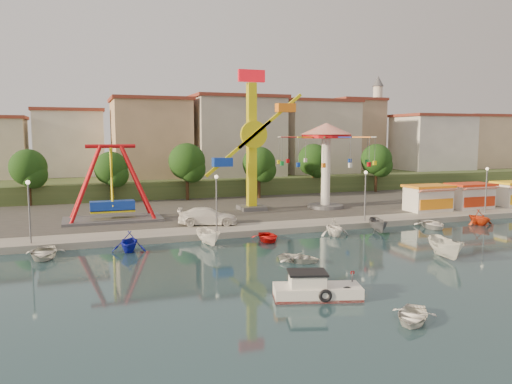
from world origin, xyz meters
name	(u,v)px	position (x,y,z in m)	size (l,w,h in m)	color
ground	(365,263)	(0.00, 0.00, 0.00)	(200.00, 200.00, 0.00)	#142F37
quay_deck	(190,183)	(0.00, 62.00, 0.30)	(200.00, 100.00, 0.60)	#9E998E
asphalt_pad	(242,203)	(0.00, 30.00, 0.60)	(90.00, 28.00, 0.01)	#4C4944
hill_terrace	(185,175)	(0.00, 67.00, 1.50)	(200.00, 60.00, 3.00)	#384C26
pirate_ship_ride	(112,185)	(-16.83, 22.02, 4.39)	(10.00, 5.00, 8.00)	#59595E
kamikaze_tower	(256,145)	(-0.19, 24.05, 8.41)	(8.00, 3.10, 16.50)	#59595E
wave_swinger	(326,146)	(8.47, 22.76, 8.20)	(11.60, 11.60, 10.40)	#59595E
booth_left	(428,198)	(18.76, 16.49, 2.16)	(5.40, 3.78, 3.08)	white
booth_mid	(470,196)	(25.03, 16.49, 2.16)	(5.40, 3.78, 3.08)	white
lamp_post_0	(29,214)	(-24.00, 13.00, 3.10)	(0.14, 0.14, 5.00)	#59595E
lamp_post_1	(217,204)	(-8.00, 13.00, 3.10)	(0.14, 0.14, 5.00)	#59595E
lamp_post_2	(365,197)	(8.00, 13.00, 3.10)	(0.14, 0.14, 5.00)	#59595E
lamp_post_3	(486,191)	(24.00, 13.00, 3.10)	(0.14, 0.14, 5.00)	#59595E
tree_0	(28,167)	(-26.00, 36.98, 5.47)	(4.60, 4.60, 7.19)	#382314
tree_1	(111,168)	(-16.00, 36.24, 5.20)	(4.35, 4.35, 6.80)	#382314
tree_2	(187,162)	(-6.00, 35.81, 5.92)	(5.02, 5.02, 7.85)	#382314
tree_3	(259,163)	(4.00, 34.36, 5.55)	(4.68, 4.68, 7.32)	#382314
tree_4	(314,160)	(14.00, 37.35, 5.75)	(4.86, 4.86, 7.60)	#382314
tree_5	(376,159)	(24.00, 35.54, 5.71)	(4.83, 4.83, 7.54)	#382314
building_1	(69,149)	(-21.33, 51.38, 7.32)	(12.33, 9.01, 8.63)	silver
building_2	(153,140)	(-8.19, 51.96, 8.62)	(11.95, 9.28, 11.23)	tan
building_3	(239,146)	(5.60, 48.80, 7.60)	(12.59, 10.50, 9.20)	beige
building_4	(303,145)	(19.07, 52.20, 7.62)	(10.75, 9.23, 9.24)	beige
building_5	(371,140)	(32.37, 50.33, 8.61)	(12.77, 10.96, 11.21)	tan
building_6	(428,137)	(44.15, 48.77, 9.18)	(8.23, 8.98, 12.36)	silver
building_7	(459,145)	(56.03, 53.70, 7.38)	(11.59, 10.93, 8.76)	beige
minaret	(377,119)	(36.00, 54.00, 12.55)	(2.80, 2.80, 18.00)	silver
cabin_motorboat	(315,290)	(-7.17, -6.04, 0.48)	(5.44, 3.28, 1.80)	white
rowboat_a	(299,258)	(-4.55, 1.94, 0.33)	(2.28, 3.20, 0.66)	silver
rowboat_b	(412,316)	(-4.13, -11.06, 0.33)	(2.29, 3.21, 0.66)	white
skiff	(446,248)	(6.59, -0.93, 0.86)	(1.67, 4.43, 1.71)	silver
van	(208,216)	(-8.02, 16.39, 1.46)	(2.40, 5.91, 1.72)	white
moored_boat_0	(43,253)	(-22.86, 9.80, 0.43)	(2.96, 4.14, 0.86)	silver
moored_boat_1	(129,241)	(-16.33, 9.80, 0.85)	(2.78, 3.22, 1.70)	#141AB3
moored_boat_2	(208,237)	(-9.62, 9.80, 0.75)	(1.46, 3.88, 1.50)	white
moored_boat_3	(267,237)	(-4.12, 9.80, 0.37)	(2.53, 3.55, 0.73)	red
moored_boat_4	(334,227)	(2.67, 9.80, 0.83)	(2.71, 3.14, 1.65)	white
moored_boat_5	(378,225)	(7.57, 9.80, 0.72)	(1.39, 3.71, 1.43)	#5C5C61
moored_boat_6	(433,224)	(14.11, 9.80, 0.43)	(2.95, 4.14, 0.86)	white
moored_boat_7	(479,217)	(20.11, 9.80, 0.84)	(2.75, 3.19, 1.68)	red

